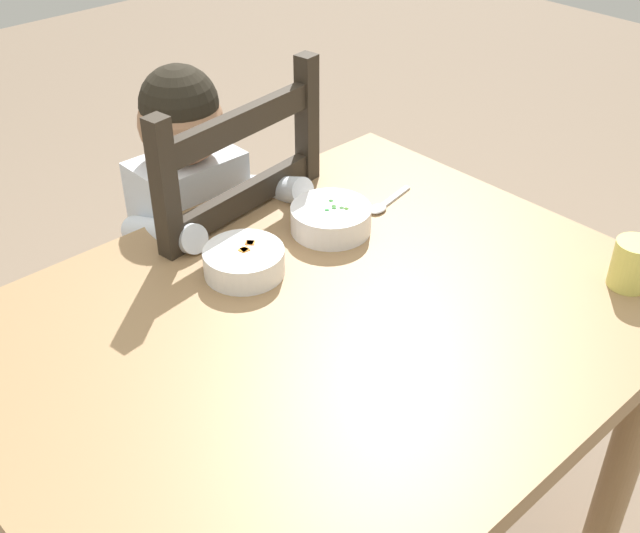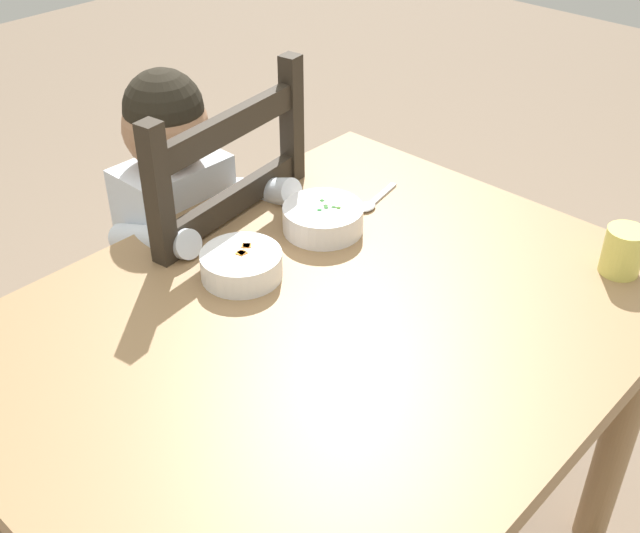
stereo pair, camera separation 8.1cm
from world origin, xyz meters
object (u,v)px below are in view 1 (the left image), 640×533
at_px(child_figure, 199,220).
at_px(bowl_of_carrots, 244,261).
at_px(dining_chair, 207,285).
at_px(dining_table, 323,367).
at_px(drinking_cup, 632,264).
at_px(bowl_of_peas, 331,218).
at_px(spoon, 383,205).

bearing_deg(child_figure, bowl_of_carrots, -109.54).
xyz_separation_m(child_figure, bowl_of_carrots, (-0.10, -0.29, 0.09)).
bearing_deg(bowl_of_carrots, dining_chair, 69.60).
bearing_deg(child_figure, dining_table, -100.43).
distance_m(child_figure, drinking_cup, 0.85).
relative_size(bowl_of_peas, bowl_of_carrots, 1.08).
relative_size(dining_chair, bowl_of_peas, 6.37).
height_order(dining_chair, bowl_of_peas, dining_chair).
xyz_separation_m(bowl_of_carrots, drinking_cup, (0.46, -0.47, 0.02)).
bearing_deg(child_figure, spoon, -51.24).
height_order(bowl_of_peas, spoon, bowl_of_peas).
xyz_separation_m(child_figure, bowl_of_peas, (0.10, -0.29, 0.09)).
xyz_separation_m(bowl_of_peas, drinking_cup, (0.25, -0.47, 0.02)).
height_order(bowl_of_peas, bowl_of_carrots, bowl_of_peas).
relative_size(dining_table, spoon, 8.07).
relative_size(child_figure, spoon, 7.00).
xyz_separation_m(spoon, drinking_cup, (0.11, -0.47, 0.04)).
height_order(dining_table, child_figure, child_figure).
height_order(dining_table, spoon, spoon).
height_order(dining_chair, spoon, dining_chair).
relative_size(dining_chair, spoon, 7.02).
height_order(dining_chair, child_figure, dining_chair).
bearing_deg(drinking_cup, bowl_of_carrots, 133.94).
distance_m(dining_table, spoon, 0.39).
xyz_separation_m(dining_table, bowl_of_carrots, (-0.02, 0.18, 0.13)).
bearing_deg(dining_chair, dining_table, -101.13).
xyz_separation_m(dining_chair, child_figure, (-0.01, -0.01, 0.17)).
distance_m(dining_chair, bowl_of_peas, 0.41).
relative_size(dining_chair, child_figure, 1.00).
xyz_separation_m(child_figure, drinking_cup, (0.35, -0.77, 0.11)).
height_order(dining_chair, bowl_of_carrots, dining_chair).
relative_size(spoon, drinking_cup, 1.62).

